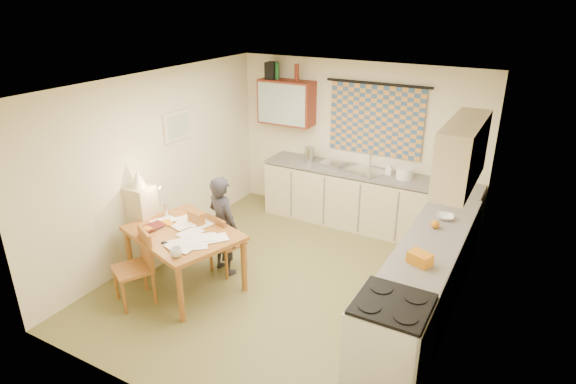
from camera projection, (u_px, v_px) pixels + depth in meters
The scene contains 44 objects.
floor at pixel (286, 282), 6.17m from camera, with size 4.00×4.50×0.02m, color brown.
ceiling at pixel (286, 83), 5.20m from camera, with size 4.00×4.50×0.02m, color white.
wall_back at pixel (356, 143), 7.51m from camera, with size 4.00×0.02×2.50m, color beige.
wall_front at pixel (149, 285), 3.86m from camera, with size 4.00×0.02×2.50m, color beige.
wall_left at pixel (158, 164), 6.58m from camera, with size 0.02×4.50×2.50m, color beige.
wall_right at pixel (462, 228), 4.79m from camera, with size 0.02×4.50×2.50m, color beige.
window_blind at pixel (376, 120), 7.19m from camera, with size 1.45×0.03×1.05m, color #33547A.
curtain_rod at pixel (378, 84), 6.96m from camera, with size 0.04×0.04×1.60m, color black.
wall_cabinet at pixel (287, 102), 7.67m from camera, with size 0.90×0.34×0.70m, color maroon.
wall_cabinet_glass at pixel (281, 104), 7.53m from camera, with size 0.84×0.02×0.64m, color #99B2A5.
upper_cabinet_right at pixel (462, 153), 5.08m from camera, with size 0.34×1.30×0.70m, color #C7B488.
framed_print at pixel (177, 126), 6.71m from camera, with size 0.04×0.50×0.40m, color silver.
print_canvas at pixel (178, 126), 6.70m from camera, with size 0.01×0.42×0.32m, color silver.
counter_back at pixel (366, 200), 7.42m from camera, with size 3.30×0.62×0.92m.
counter_right at pixel (426, 281), 5.35m from camera, with size 0.62×2.95×0.92m.
stove at pixel (388, 350), 4.24m from camera, with size 0.65×0.65×1.01m.
sink at pixel (365, 174), 7.28m from camera, with size 0.55×0.45×0.10m, color silver.
tap at pixel (370, 159), 7.35m from camera, with size 0.03×0.03×0.28m, color silver.
dish_rack at pixel (333, 164), 7.49m from camera, with size 0.35×0.30×0.06m, color silver.
kettle at pixel (310, 155), 7.63m from camera, with size 0.18×0.18×0.24m, color silver.
mixing_bowl at pixel (404, 173), 6.97m from camera, with size 0.24×0.24×0.16m, color white.
soap_bottle at pixel (389, 168), 7.11m from camera, with size 0.09×0.09×0.19m, color white.
bowl at pixel (445, 217), 5.73m from camera, with size 0.24×0.24×0.05m, color white.
orange_bag at pixel (420, 258), 4.77m from camera, with size 0.22×0.16×0.12m, color #C57110.
fruit_orange at pixel (435, 224), 5.50m from camera, with size 0.10×0.10×0.10m, color #C57110.
speaker at pixel (272, 70), 7.61m from camera, with size 0.16×0.20×0.26m, color black.
bottle_green at pixel (277, 71), 7.56m from camera, with size 0.07×0.07×0.26m, color #195926.
bottle_brown at pixel (297, 73), 7.40m from camera, with size 0.07×0.07×0.26m, color maroon.
dining_table at pixel (185, 258), 5.95m from camera, with size 1.57×1.36×0.75m.
chair_far at pixel (227, 253), 6.30m from camera, with size 0.46×0.46×0.83m.
chair_near at pixel (136, 280), 5.67m from camera, with size 0.55×0.55×0.90m.
person at pixel (223, 225), 6.16m from camera, with size 0.55×0.44×1.33m, color black.
shelf_stand at pixel (144, 227), 6.33m from camera, with size 0.32×0.30×1.14m, color #C7B488.
lampshade at pixel (138, 179), 6.07m from camera, with size 0.20×0.20×0.22m, color silver.
letter_rack at pixel (196, 218), 5.98m from camera, with size 0.22×0.10×0.16m, color brown.
mug at pixel (176, 252), 5.24m from camera, with size 0.15×0.15×0.10m, color white.
magazine at pixel (148, 224), 5.96m from camera, with size 0.28×0.33×0.03m, color maroon.
book at pixel (159, 221), 6.04m from camera, with size 0.30×0.32×0.02m, color #C57110.
orange_box at pixel (148, 229), 5.82m from camera, with size 0.12×0.08×0.04m, color #C57110.
eyeglasses at pixel (166, 243), 5.51m from camera, with size 0.13×0.04×0.02m, color black.
candle_holder at pixel (166, 210), 6.16m from camera, with size 0.06×0.06×0.18m, color silver.
candle at pixel (160, 197), 6.06m from camera, with size 0.02×0.02×0.22m, color white.
candle_flame at pixel (160, 188), 6.02m from camera, with size 0.02×0.02×0.02m, color #FFCC66.
papers at pixel (187, 232), 5.77m from camera, with size 1.19×0.94×0.02m.
Camera 1 is at (2.56, -4.59, 3.42)m, focal length 30.00 mm.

